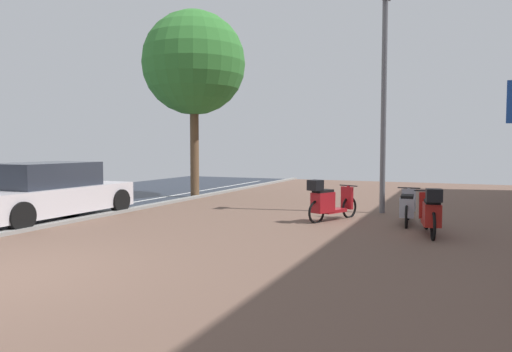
# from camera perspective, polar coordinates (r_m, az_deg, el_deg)

# --- Properties ---
(ground) EXTENTS (21.00, 40.00, 0.13)m
(ground) POSITION_cam_1_polar(r_m,az_deg,el_deg) (6.45, -21.76, -12.65)
(ground) COLOR #1F2632
(scooter_near) EXTENTS (0.62, 1.81, 0.99)m
(scooter_near) POSITION_cam_1_polar(r_m,az_deg,el_deg) (9.95, 20.19, -4.18)
(scooter_near) COLOR black
(scooter_near) RESTS_ON ground
(scooter_mid) EXTENTS (0.52, 1.79, 0.80)m
(scooter_mid) POSITION_cam_1_polar(r_m,az_deg,el_deg) (11.22, 17.67, -3.63)
(scooter_mid) COLOR black
(scooter_mid) RESTS_ON ground
(scooter_far) EXTENTS (0.94, 1.65, 1.02)m
(scooter_far) POSITION_cam_1_polar(r_m,az_deg,el_deg) (11.30, 8.58, -3.06)
(scooter_far) COLOR black
(scooter_far) RESTS_ON ground
(parked_car_near) EXTENTS (1.96, 4.13, 1.36)m
(parked_car_near) POSITION_cam_1_polar(r_m,az_deg,el_deg) (12.56, -23.70, -1.79)
(parked_car_near) COLOR silver
(parked_car_near) RESTS_ON ground
(lamp_post) EXTENTS (0.20, 0.52, 5.73)m
(lamp_post) POSITION_cam_1_polar(r_m,az_deg,el_deg) (13.01, 15.06, 9.76)
(lamp_post) COLOR slate
(lamp_post) RESTS_ON ground
(street_tree) EXTENTS (3.52, 3.52, 6.36)m
(street_tree) POSITION_cam_1_polar(r_m,az_deg,el_deg) (16.82, -7.45, 13.20)
(street_tree) COLOR brown
(street_tree) RESTS_ON ground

